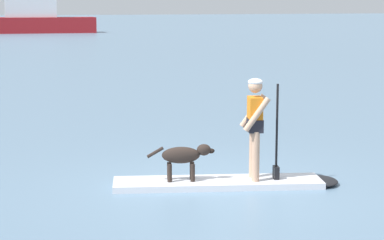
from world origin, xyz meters
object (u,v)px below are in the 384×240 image
person_paddler (256,122)px  dog (184,156)px  paddleboard (232,183)px  moored_boat_port (36,18)px

person_paddler → dog: person_paddler is taller
dog → person_paddler: bearing=-19.4°
person_paddler → dog: bearing=160.6°
paddleboard → dog: (-0.71, 0.25, 0.44)m
paddleboard → moored_boat_port: 64.23m
dog → moored_boat_port: 64.08m
dog → moored_boat_port: size_ratio=0.09×
person_paddler → dog: size_ratio=1.56×
paddleboard → moored_boat_port: size_ratio=0.30×
paddleboard → moored_boat_port: bearing=81.3°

